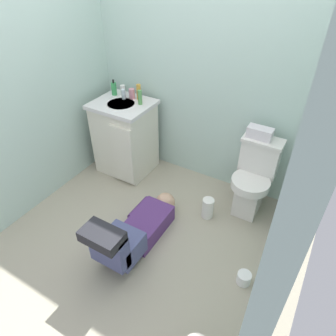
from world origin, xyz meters
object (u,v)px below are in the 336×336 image
at_px(person_plumber, 134,231).
at_px(paper_towel_roll, 208,208).
at_px(bottle_green, 140,97).
at_px(vanity_cabinet, 125,137).
at_px(toilet_paper_roll, 244,278).
at_px(toilet, 253,178).
at_px(faucet, 130,93).
at_px(bottle_pink, 132,94).
at_px(soap_dispenser, 114,89).
at_px(tissue_box, 260,133).
at_px(bottle_amber, 139,92).
at_px(bottle_clear, 124,94).
at_px(bottle_white, 123,90).

relative_size(person_plumber, paper_towel_roll, 5.06).
xyz_separation_m(person_plumber, bottle_green, (-0.55, 0.96, 0.72)).
relative_size(vanity_cabinet, toilet_paper_roll, 7.45).
xyz_separation_m(toilet, faucet, (-1.44, 0.08, 0.50)).
distance_m(faucet, bottle_pink, 0.03).
xyz_separation_m(person_plumber, soap_dispenser, (-0.92, 1.02, 0.71)).
bearing_deg(vanity_cabinet, tissue_box, 6.41).
relative_size(vanity_cabinet, soap_dispenser, 4.94).
relative_size(toilet, bottle_amber, 4.75).
height_order(tissue_box, bottle_green, bottle_green).
distance_m(toilet, soap_dispenser, 1.71).
height_order(toilet, paper_towel_roll, toilet).
bearing_deg(toilet, bottle_pink, 176.79).
relative_size(toilet, bottle_clear, 7.38).
relative_size(bottle_pink, bottle_green, 0.71).
relative_size(bottle_clear, bottle_pink, 0.97).
bearing_deg(bottle_clear, person_plumber, -51.79).
distance_m(bottle_pink, toilet_paper_roll, 2.06).
distance_m(bottle_white, bottle_clear, 0.08).
xyz_separation_m(bottle_white, toilet_paper_roll, (1.78, -0.92, -0.83)).
xyz_separation_m(bottle_pink, paper_towel_roll, (1.11, -0.40, -0.77)).
bearing_deg(bottle_clear, toilet, -1.06).
bearing_deg(soap_dispenser, toilet_paper_roll, -25.55).
bearing_deg(toilet_paper_roll, paper_towel_roll, 136.67).
relative_size(faucet, toilet_paper_roll, 0.91).
bearing_deg(bottle_pink, faucet, 176.41).
height_order(toilet, bottle_pink, bottle_pink).
bearing_deg(bottle_green, vanity_cabinet, -157.72).
bearing_deg(bottle_green, bottle_pink, 154.56).
xyz_separation_m(vanity_cabinet, bottle_white, (-0.10, 0.15, 0.46)).
bearing_deg(bottle_clear, bottle_pink, 36.39).
relative_size(bottle_white, bottle_pink, 1.10).
height_order(vanity_cabinet, person_plumber, vanity_cabinet).
bearing_deg(bottle_pink, toilet_paper_roll, -28.92).
height_order(tissue_box, bottle_white, bottle_white).
distance_m(faucet, tissue_box, 1.39).
relative_size(faucet, paper_towel_roll, 0.48).
bearing_deg(bottle_pink, paper_towel_roll, -19.81).
xyz_separation_m(toilet, vanity_cabinet, (-1.43, -0.07, 0.05)).
height_order(vanity_cabinet, faucet, faucet).
bearing_deg(vanity_cabinet, paper_towel_roll, -12.66).
bearing_deg(bottle_clear, faucet, 52.55).
relative_size(bottle_white, bottle_amber, 0.72).
bearing_deg(bottle_green, faucet, 157.75).
relative_size(bottle_white, bottle_green, 0.78).
bearing_deg(toilet, bottle_amber, 175.69).
relative_size(paper_towel_roll, toilet_paper_roll, 1.91).
relative_size(bottle_white, toilet_paper_roll, 1.04).
xyz_separation_m(bottle_clear, toilet_paper_roll, (1.72, -0.86, -0.82)).
height_order(bottle_clear, bottle_pink, bottle_pink).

